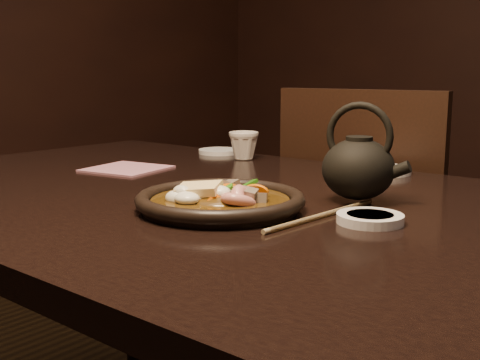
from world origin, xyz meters
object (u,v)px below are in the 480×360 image
Objects in this scene: plate at (220,201)px; tea_cup at (244,145)px; teapot at (359,166)px; chair at (375,251)px; table at (235,239)px.

plate is 3.64× the size of tea_cup.
plate is 0.24m from teapot.
tea_cup is (-0.23, -0.26, 0.28)m from chair.
tea_cup is 0.52m from teapot.
table is 1.74× the size of chair.
teapot is (0.18, 0.10, 0.14)m from table.
table is 6.00× the size of plate.
tea_cup is at bearing 127.35° from table.
plate reaches higher than table.
chair reaches higher than plate.
chair is 0.45m from tea_cup.
tea_cup is at bearing 137.44° from teapot.
table is at bearing 117.34° from plate.
table is 0.25m from teapot.
table is 21.83× the size of tea_cup.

